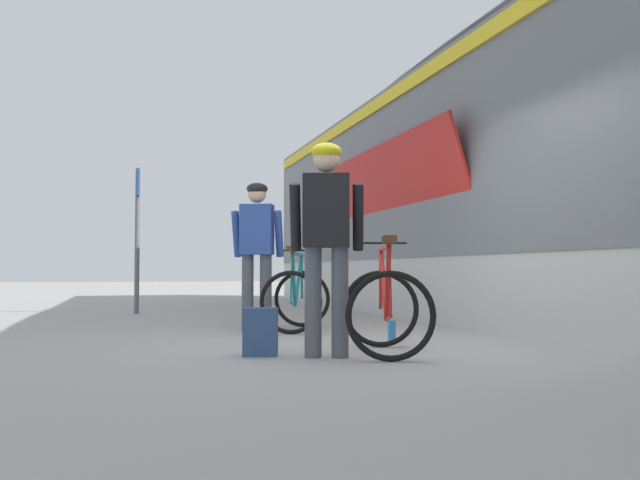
# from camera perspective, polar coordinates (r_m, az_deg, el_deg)

# --- Properties ---
(ground_plane) EXTENTS (80.00, 80.00, 0.00)m
(ground_plane) POSITION_cam_1_polar(r_m,az_deg,el_deg) (6.36, 5.58, -8.93)
(ground_plane) COLOR #A09E99
(train_car) EXTENTS (3.29, 19.86, 3.88)m
(train_car) POSITION_cam_1_polar(r_m,az_deg,el_deg) (9.32, 20.24, 5.36)
(train_car) COLOR slate
(train_car) RESTS_ON ground
(cyclist_near_in_blue) EXTENTS (0.66, 0.47, 1.76)m
(cyclist_near_in_blue) POSITION_cam_1_polar(r_m,az_deg,el_deg) (8.28, -5.23, -0.15)
(cyclist_near_in_blue) COLOR #4C515B
(cyclist_near_in_blue) RESTS_ON ground
(cyclist_far_in_dark) EXTENTS (0.66, 0.44, 1.76)m
(cyclist_far_in_dark) POSITION_cam_1_polar(r_m,az_deg,el_deg) (5.67, 0.54, 0.95)
(cyclist_far_in_dark) COLOR #4C515B
(cyclist_far_in_dark) RESTS_ON ground
(bicycle_near_teal) EXTENTS (1.05, 1.26, 0.99)m
(bicycle_near_teal) POSITION_cam_1_polar(r_m,az_deg,el_deg) (8.23, -1.94, -4.68)
(bicycle_near_teal) COLOR black
(bicycle_near_teal) RESTS_ON ground
(bicycle_far_red) EXTENTS (0.98, 1.23, 0.99)m
(bicycle_far_red) POSITION_cam_1_polar(r_m,az_deg,el_deg) (5.93, 5.41, -5.50)
(bicycle_far_red) COLOR black
(bicycle_far_red) RESTS_ON ground
(backpack_on_platform) EXTENTS (0.32, 0.25, 0.40)m
(backpack_on_platform) POSITION_cam_1_polar(r_m,az_deg,el_deg) (5.81, -4.94, -7.56)
(backpack_on_platform) COLOR navy
(backpack_on_platform) RESTS_ON ground
(water_bottle_near_the_bikes) EXTENTS (0.08, 0.08, 0.22)m
(water_bottle_near_the_bikes) POSITION_cam_1_polar(r_m,az_deg,el_deg) (6.82, 5.95, -7.55)
(water_bottle_near_the_bikes) COLOR #338CCC
(water_bottle_near_the_bikes) RESTS_ON ground
(platform_sign_post) EXTENTS (0.08, 0.70, 2.40)m
(platform_sign_post) POSITION_cam_1_polar(r_m,az_deg,el_deg) (11.83, -14.82, 1.97)
(platform_sign_post) COLOR #595B60
(platform_sign_post) RESTS_ON ground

